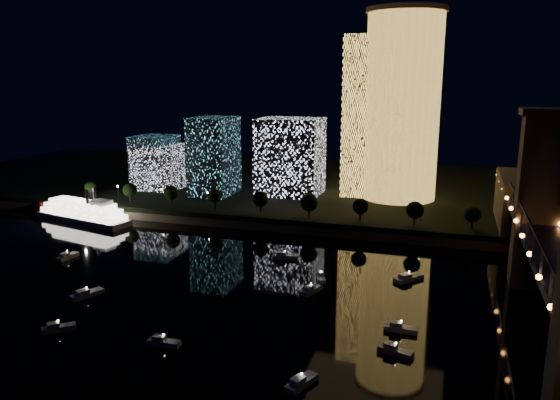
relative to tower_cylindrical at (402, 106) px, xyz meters
The scene contains 10 objects.
ground 141.95m from the tower_cylindrical, 98.35° to the right, with size 520.00×520.00×0.00m, color black.
far_bank 54.69m from the tower_cylindrical, 125.79° to the left, with size 420.00×160.00×5.00m, color black.
seawall 70.28m from the tower_cylindrical, 110.97° to the right, with size 420.00×6.00×3.00m, color #6B5E4C.
tower_cylindrical is the anchor object (origin of this frame).
tower_rectangular 15.78m from the tower_cylindrical, 162.89° to the left, with size 22.31×22.31×70.98m, color #F8BA4F.
midrise_blocks 83.12m from the tower_cylindrical, behind, with size 90.04×34.35×35.27m.
riverboat 143.95m from the tower_cylindrical, 153.42° to the right, with size 49.49×20.19×14.63m.
motorboats 128.97m from the tower_cylindrical, 102.13° to the right, with size 114.91×77.41×2.78m.
esplanade_trees 71.66m from the tower_cylindrical, 133.89° to the right, with size 165.49×6.93×8.97m.
street_lamps 75.72m from the tower_cylindrical, 143.97° to the right, with size 132.70×0.70×5.65m.
Camera 1 is at (41.73, -111.56, 58.16)m, focal length 35.00 mm.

